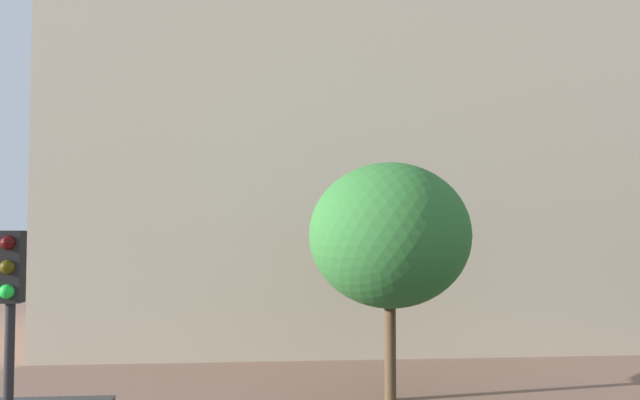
# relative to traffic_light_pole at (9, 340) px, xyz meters

# --- Properties ---
(landmark_building) EXTENTS (24.41, 14.86, 32.97)m
(landmark_building) POSITION_rel_traffic_light_pole_xyz_m (7.58, 21.70, 5.84)
(landmark_building) COLOR beige
(landmark_building) RESTS_ON ground_plane
(traffic_light_pole) EXTENTS (0.28, 0.34, 4.53)m
(traffic_light_pole) POSITION_rel_traffic_light_pole_xyz_m (0.00, 0.00, 0.00)
(traffic_light_pole) COLOR black
(traffic_light_pole) RESTS_ON ground_plane
(tree_curb_far) EXTENTS (4.39, 4.39, 6.40)m
(tree_curb_far) POSITION_rel_traffic_light_pole_xyz_m (6.56, 9.05, 1.24)
(tree_curb_far) COLOR #4C3823
(tree_curb_far) RESTS_ON ground_plane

